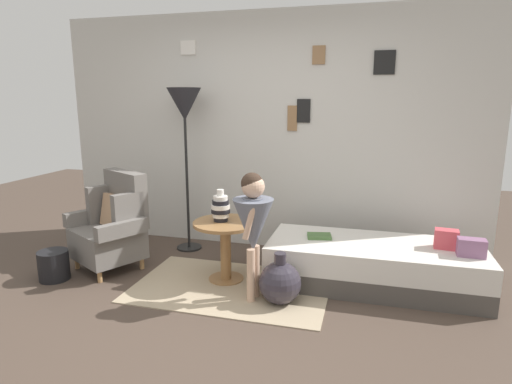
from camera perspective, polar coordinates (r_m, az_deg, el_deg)
ground_plane at (r=3.40m, az=-6.98°, el=-17.43°), size 12.00×12.00×0.00m
gallery_wall at (r=4.82m, az=1.43°, el=7.83°), size 4.80×0.12×2.60m
rug at (r=4.00m, az=-3.32°, el=-12.49°), size 1.75×1.11×0.01m
armchair at (r=4.53m, az=-18.47°, el=-4.24°), size 0.90×0.82×0.97m
daybed at (r=4.11m, az=15.34°, el=-9.26°), size 1.90×0.80×0.40m
pillow_head at (r=3.99m, az=26.74°, el=-6.62°), size 0.23×0.13×0.15m
pillow_mid at (r=4.10m, az=23.99°, el=-5.75°), size 0.21×0.14×0.17m
side_table at (r=4.01m, az=-4.08°, el=-6.17°), size 0.60×0.60×0.57m
vase_striped at (r=3.96m, az=-4.73°, el=-2.12°), size 0.18×0.18×0.30m
floor_lamp at (r=4.73m, az=-9.48°, el=10.55°), size 0.37×0.37×1.79m
person_child at (r=3.53m, az=-0.39°, el=-3.81°), size 0.34×0.34×1.10m
book_on_daybed at (r=4.09m, az=8.41°, el=-5.83°), size 0.25×0.20×0.03m
demijohn_near at (r=3.65m, az=3.20°, el=-11.93°), size 0.36×0.36×0.44m
magazine_basket at (r=4.53m, az=-25.31°, el=-8.81°), size 0.28×0.28×0.28m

